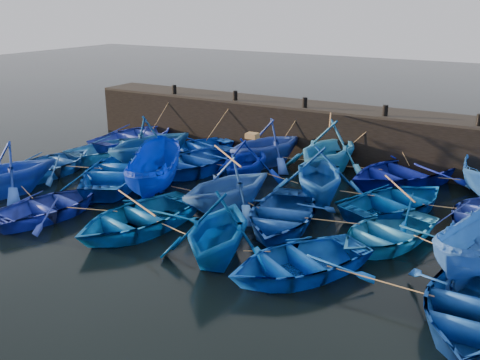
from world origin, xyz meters
The scene contains 34 objects.
ground centered at (0.00, 0.00, 0.00)m, with size 120.00×120.00×0.00m, color black.
quay_wall centered at (0.00, 10.50, 1.25)m, with size 26.00×2.50×2.50m, color black.
quay_top centered at (0.00, 10.50, 2.56)m, with size 26.00×2.50×0.12m, color black.
bollard_0 centered at (-8.00, 9.60, 2.87)m, with size 0.24×0.24×0.50m, color black.
bollard_1 centered at (-4.00, 9.60, 2.87)m, with size 0.24×0.24×0.50m, color black.
bollard_2 centered at (0.00, 9.60, 2.87)m, with size 0.24×0.24×0.50m, color black.
bollard_3 centered at (4.00, 9.60, 2.87)m, with size 0.24×0.24×0.50m, color black.
bollard_4 centered at (8.00, 9.60, 2.87)m, with size 0.24×0.24×0.50m, color black.
boat_0 centered at (-8.87, 7.23, 0.57)m, with size 3.96×5.53×1.15m, color #1F33A7.
boat_1 centered at (-5.08, 7.16, 0.46)m, with size 3.16×4.42×0.92m, color #0432B7.
boat_2 centered at (-1.03, 7.51, 1.15)m, with size 3.77×4.37×2.30m, color #213FA2.
boat_3 centered at (2.08, 7.67, 1.28)m, with size 4.20×4.87×2.56m, color #2A7CD3.
boat_4 centered at (5.42, 7.98, 0.59)m, with size 4.09×5.72×1.19m, color #0A168B.
boat_6 centered at (-8.35, 4.94, 0.52)m, with size 3.58×5.00×1.04m, color blue.
boat_7 centered at (-5.71, 4.58, 1.26)m, with size 4.13×4.79×2.52m, color navy.
boat_8 centered at (-3.44, 4.97, 0.54)m, with size 3.74×5.23×1.09m, color #0D3FC3.
boat_9 centered at (-0.72, 4.97, 1.01)m, with size 3.30×3.83×2.02m, color #001799.
boat_10 centered at (2.95, 4.42, 1.17)m, with size 3.83×4.44×2.34m, color #1251B7.
boat_11 centered at (6.10, 4.54, 0.50)m, with size 3.46×4.83×1.00m, color #004496.
boat_13 centered at (-9.04, 1.32, 0.49)m, with size 3.41×4.76×0.99m, color #1A498C.
boat_14 centered at (-5.43, 1.86, 0.57)m, with size 3.93×5.50×1.14m, color #043C9B.
boat_15 centered at (-3.12, 1.50, 0.98)m, with size 1.91×5.08×1.96m, color #0020A1.
boat_16 centered at (0.46, 1.46, 1.11)m, with size 3.63×4.21×2.21m, color blue.
boat_17 centered at (2.86, 1.18, 0.51)m, with size 3.49×4.87×1.01m, color navy.
boat_18 centered at (6.46, 1.60, 0.46)m, with size 3.16×4.42×0.92m, color blue.
boat_20 centered at (-8.37, -1.52, 1.12)m, with size 3.67×4.26×2.24m, color #173CB2.
boat_21 centered at (-5.01, -2.25, 0.45)m, with size 3.11×4.35×0.90m, color navy.
boat_22 centered at (-1.36, -1.62, 0.52)m, with size 3.58×5.01×1.04m, color #085292.
boat_23 centered at (2.29, -2.09, 1.09)m, with size 3.57×4.14×2.18m, color #004290.
boat_24 centered at (4.81, -1.74, 0.48)m, with size 3.30×4.61×0.96m, color blue.
boat_25 centered at (9.58, -1.92, 0.54)m, with size 3.70×5.17×1.07m, color navy.
wooden_crate centered at (-0.42, 4.97, 2.13)m, with size 0.50×0.43×0.23m, color olive.
mooring_ropes centered at (0.33, 4.78, 0.87)m, with size 17.58×11.79×2.10m.
loose_oars centered at (1.82, 3.01, 1.73)m, with size 9.71×11.37×1.62m.
Camera 1 is at (10.36, -14.69, 7.72)m, focal length 40.00 mm.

